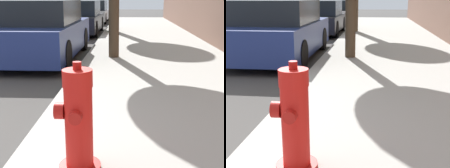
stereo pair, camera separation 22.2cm
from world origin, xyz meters
TOP-DOWN VIEW (x-y plane):
  - fire_hydrant at (2.24, -0.20)m, footprint 0.35×0.34m
  - parked_car_near at (0.49, 5.27)m, footprint 1.80×4.34m
  - parked_car_mid at (0.57, 10.90)m, footprint 1.70×4.26m
  - parked_car_far at (0.42, 17.22)m, footprint 1.83×4.48m

SIDE VIEW (x-z plane):
  - fire_hydrant at x=2.24m, z-range 0.12..1.00m
  - parked_car_far at x=0.42m, z-range -0.02..1.32m
  - parked_car_mid at x=0.57m, z-range -0.03..1.35m
  - parked_car_near at x=0.49m, z-range -0.02..1.41m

